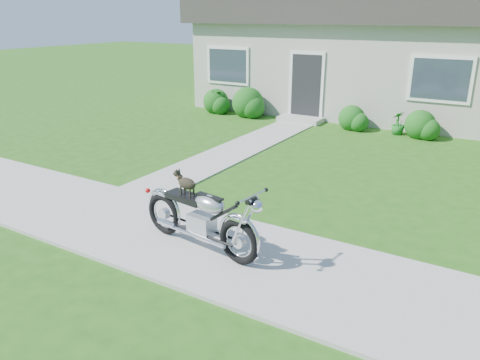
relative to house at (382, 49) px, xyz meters
name	(u,v)px	position (x,y,z in m)	size (l,w,h in m)	color
ground	(164,233)	(0.00, -11.99, -2.16)	(80.00, 80.00, 0.00)	#235114
sidewalk	(164,232)	(0.00, -11.99, -2.14)	(24.00, 2.20, 0.04)	#9E9B93
walkway	(243,147)	(-1.50, -6.99, -2.14)	(1.20, 8.00, 0.03)	#9E9B93
house	(382,49)	(0.00, 0.00, 0.00)	(12.60, 7.03, 4.50)	#AAA599
shrub_row	(326,113)	(-0.60, -3.49, -1.76)	(10.02, 1.07, 1.07)	#195315
potted_plant_left	(218,101)	(-4.63, -3.44, -1.76)	(0.72, 0.62, 0.80)	#245B18
potted_plant_right	(398,123)	(1.60, -3.44, -1.82)	(0.38, 0.38, 0.67)	#1D6C22
motorcycle_with_dog	(201,217)	(0.88, -12.16, -1.62)	(2.22, 0.64, 1.12)	black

